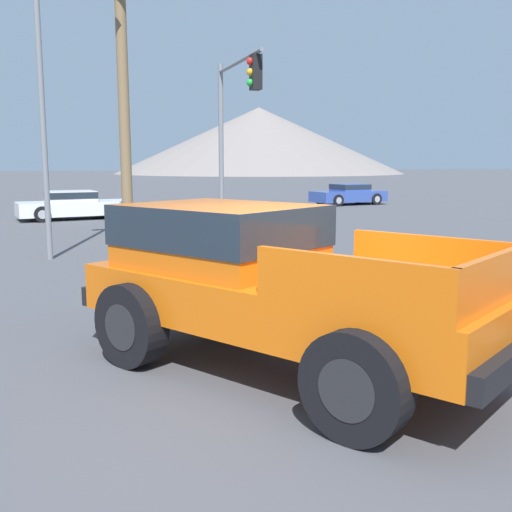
% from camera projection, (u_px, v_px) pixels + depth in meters
% --- Properties ---
extents(ground_plane, '(320.00, 320.00, 0.00)m').
position_uv_depth(ground_plane, '(306.00, 379.00, 6.69)').
color(ground_plane, '#4C4C51').
extents(orange_pickup_truck, '(4.29, 5.34, 1.88)m').
position_uv_depth(orange_pickup_truck, '(259.00, 276.00, 6.95)').
color(orange_pickup_truck, orange).
rests_on(orange_pickup_truck, ground_plane).
extents(parked_car_blue, '(4.41, 2.40, 1.17)m').
position_uv_depth(parked_car_blue, '(349.00, 194.00, 33.71)').
color(parked_car_blue, '#334C9E').
rests_on(parked_car_blue, ground_plane).
extents(parked_car_white, '(4.75, 2.46, 1.19)m').
position_uv_depth(parked_car_white, '(73.00, 205.00, 25.15)').
color(parked_car_white, white).
rests_on(parked_car_white, ground_plane).
extents(traffic_light_main, '(0.38, 4.17, 5.46)m').
position_uv_depth(traffic_light_main, '(234.00, 112.00, 17.66)').
color(traffic_light_main, slate).
rests_on(traffic_light_main, ground_plane).
extents(street_lamp_post, '(0.90, 0.24, 8.08)m').
position_uv_depth(street_lamp_post, '(39.00, 58.00, 14.13)').
color(street_lamp_post, slate).
rests_on(street_lamp_post, ground_plane).
extents(palm_tree_tall, '(2.90, 2.83, 9.32)m').
position_uv_depth(palm_tree_tall, '(120.00, 16.00, 18.76)').
color(palm_tree_tall, brown).
rests_on(palm_tree_tall, ground_plane).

